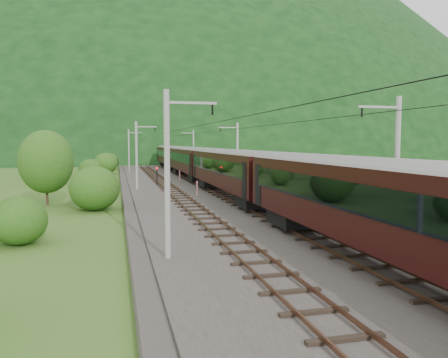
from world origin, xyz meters
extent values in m
plane|color=#325019|center=(0.00, 0.00, 0.00)|extent=(600.00, 600.00, 0.00)
cube|color=#38332D|center=(0.00, 10.00, 0.15)|extent=(14.00, 220.00, 0.30)
cube|color=brown|center=(-3.12, 10.00, 0.49)|extent=(0.08, 220.00, 0.15)
cube|color=brown|center=(-1.68, 10.00, 0.49)|extent=(0.08, 220.00, 0.15)
cube|color=black|center=(-2.40, 10.00, 0.36)|extent=(2.40, 220.00, 0.12)
cube|color=brown|center=(1.68, 10.00, 0.49)|extent=(0.08, 220.00, 0.15)
cube|color=brown|center=(3.12, 10.00, 0.49)|extent=(0.08, 220.00, 0.15)
cube|color=black|center=(2.40, 10.00, 0.36)|extent=(2.40, 220.00, 0.12)
cylinder|color=gray|center=(-6.20, 0.00, 4.30)|extent=(0.28, 0.28, 8.00)
cube|color=gray|center=(-5.00, 0.00, 7.70)|extent=(2.40, 0.12, 0.12)
cylinder|color=black|center=(-4.00, 0.00, 7.40)|extent=(0.10, 0.10, 0.50)
cylinder|color=gray|center=(-6.20, 32.00, 4.30)|extent=(0.28, 0.28, 8.00)
cube|color=gray|center=(-5.00, 32.00, 7.70)|extent=(2.40, 0.12, 0.12)
cylinder|color=black|center=(-4.00, 32.00, 7.40)|extent=(0.10, 0.10, 0.50)
cylinder|color=gray|center=(-6.20, 64.00, 4.30)|extent=(0.28, 0.28, 8.00)
cube|color=gray|center=(-5.00, 64.00, 7.70)|extent=(2.40, 0.12, 0.12)
cylinder|color=black|center=(-4.00, 64.00, 7.40)|extent=(0.10, 0.10, 0.50)
cylinder|color=gray|center=(-6.20, 96.00, 4.30)|extent=(0.28, 0.28, 8.00)
cube|color=gray|center=(-5.00, 96.00, 7.70)|extent=(2.40, 0.12, 0.12)
cylinder|color=black|center=(-4.00, 96.00, 7.40)|extent=(0.10, 0.10, 0.50)
cylinder|color=gray|center=(-6.20, 128.00, 4.30)|extent=(0.28, 0.28, 8.00)
cube|color=gray|center=(-5.00, 128.00, 7.70)|extent=(2.40, 0.12, 0.12)
cylinder|color=black|center=(-4.00, 128.00, 7.40)|extent=(0.10, 0.10, 0.50)
cylinder|color=gray|center=(6.20, 0.00, 4.30)|extent=(0.28, 0.28, 8.00)
cube|color=gray|center=(5.00, 0.00, 7.70)|extent=(2.40, 0.12, 0.12)
cylinder|color=black|center=(4.00, 0.00, 7.40)|extent=(0.10, 0.10, 0.50)
cylinder|color=gray|center=(6.20, 32.00, 4.30)|extent=(0.28, 0.28, 8.00)
cube|color=gray|center=(5.00, 32.00, 7.70)|extent=(2.40, 0.12, 0.12)
cylinder|color=black|center=(4.00, 32.00, 7.40)|extent=(0.10, 0.10, 0.50)
cylinder|color=gray|center=(6.20, 64.00, 4.30)|extent=(0.28, 0.28, 8.00)
cube|color=gray|center=(5.00, 64.00, 7.70)|extent=(2.40, 0.12, 0.12)
cylinder|color=black|center=(4.00, 64.00, 7.40)|extent=(0.10, 0.10, 0.50)
cylinder|color=gray|center=(6.20, 96.00, 4.30)|extent=(0.28, 0.28, 8.00)
cube|color=gray|center=(5.00, 96.00, 7.70)|extent=(2.40, 0.12, 0.12)
cylinder|color=black|center=(4.00, 96.00, 7.40)|extent=(0.10, 0.10, 0.50)
cylinder|color=gray|center=(6.20, 128.00, 4.30)|extent=(0.28, 0.28, 8.00)
cube|color=gray|center=(5.00, 128.00, 7.70)|extent=(2.40, 0.12, 0.12)
cylinder|color=black|center=(4.00, 128.00, 7.40)|extent=(0.10, 0.10, 0.50)
cylinder|color=black|center=(-2.40, 10.00, 7.10)|extent=(0.03, 198.00, 0.03)
cylinder|color=black|center=(2.40, 10.00, 7.10)|extent=(0.03, 198.00, 0.03)
ellipsoid|color=black|center=(0.00, 260.00, 0.00)|extent=(504.00, 360.00, 244.00)
cube|color=black|center=(2.40, -3.27, 3.18)|extent=(3.16, 23.96, 3.27)
cylinder|color=slate|center=(2.40, -3.27, 4.65)|extent=(3.16, 23.84, 3.16)
cube|color=black|center=(0.80, -3.27, 3.58)|extent=(0.05, 21.09, 1.25)
cube|color=black|center=(4.00, -3.27, 3.58)|extent=(0.05, 21.09, 1.25)
cube|color=black|center=(2.40, 5.12, 1.06)|extent=(2.40, 3.49, 0.98)
cube|color=black|center=(2.40, 21.66, 3.18)|extent=(3.16, 23.96, 3.27)
cylinder|color=slate|center=(2.40, 21.66, 4.65)|extent=(3.16, 23.84, 3.16)
cube|color=black|center=(0.80, 21.66, 3.58)|extent=(0.05, 21.09, 1.25)
cube|color=black|center=(4.00, 21.66, 3.58)|extent=(0.05, 21.09, 1.25)
cube|color=black|center=(2.40, 13.27, 1.06)|extent=(2.40, 3.49, 0.98)
cube|color=black|center=(2.40, 30.04, 1.06)|extent=(2.40, 3.49, 0.98)
cube|color=black|center=(2.40, 46.59, 3.18)|extent=(3.16, 23.96, 3.27)
cylinder|color=slate|center=(2.40, 46.59, 4.65)|extent=(3.16, 23.84, 3.16)
cube|color=black|center=(0.80, 46.59, 3.58)|extent=(0.05, 21.09, 1.25)
cube|color=black|center=(4.00, 46.59, 3.58)|extent=(0.05, 21.09, 1.25)
cube|color=black|center=(2.40, 38.20, 1.06)|extent=(2.40, 3.49, 0.98)
cube|color=black|center=(2.40, 54.97, 1.06)|extent=(2.40, 3.49, 0.98)
cube|color=black|center=(2.40, 71.51, 3.18)|extent=(3.16, 23.96, 3.27)
cylinder|color=slate|center=(2.40, 71.51, 4.65)|extent=(3.16, 23.84, 3.16)
cube|color=black|center=(0.80, 71.51, 3.58)|extent=(0.05, 21.09, 1.25)
cube|color=black|center=(4.00, 71.51, 3.58)|extent=(0.05, 21.09, 1.25)
cube|color=black|center=(2.40, 63.13, 1.06)|extent=(2.40, 3.49, 0.98)
cube|color=black|center=(2.40, 79.90, 1.06)|extent=(2.40, 3.49, 0.98)
cube|color=navy|center=(2.40, 106.24, 3.18)|extent=(3.16, 19.61, 3.27)
cylinder|color=slate|center=(2.40, 106.24, 4.65)|extent=(3.16, 19.51, 3.16)
cube|color=black|center=(0.80, 106.24, 3.58)|extent=(0.05, 17.25, 1.25)
cube|color=black|center=(4.00, 106.24, 3.58)|extent=(0.05, 17.25, 1.25)
cube|color=black|center=(2.40, 99.38, 1.06)|extent=(2.40, 3.49, 0.98)
cube|color=black|center=(2.40, 113.11, 1.06)|extent=(2.40, 3.49, 0.98)
cube|color=gold|center=(2.40, 115.85, 2.97)|extent=(3.22, 0.50, 2.94)
cube|color=gold|center=(2.40, 96.64, 2.97)|extent=(3.22, 0.50, 2.94)
cube|color=black|center=(2.40, 109.24, 5.42)|extent=(0.08, 1.60, 0.98)
cylinder|color=red|center=(-0.42, 23.89, 1.07)|extent=(0.16, 0.16, 1.53)
cylinder|color=red|center=(0.31, 41.89, 1.07)|extent=(0.17, 0.17, 1.55)
cylinder|color=black|center=(-3.49, 35.82, 1.39)|extent=(0.15, 0.15, 2.18)
sphere|color=red|center=(-3.49, 35.82, 2.53)|extent=(0.26, 0.26, 0.26)
ellipsoid|color=#254E15|center=(-13.96, 6.00, 1.39)|extent=(3.10, 3.10, 2.79)
ellipsoid|color=#254E15|center=(-10.39, 18.10, 1.91)|extent=(4.25, 4.25, 3.83)
ellipsoid|color=#254E15|center=(-11.72, 35.30, 1.16)|extent=(2.58, 2.58, 2.32)
ellipsoid|color=#254E15|center=(-12.46, 49.87, 1.64)|extent=(3.65, 3.65, 3.28)
ellipsoid|color=#254E15|center=(-10.51, 63.27, 1.96)|extent=(4.37, 4.37, 3.93)
ellipsoid|color=#254E15|center=(-9.95, 75.63, 1.77)|extent=(3.94, 3.94, 3.55)
ellipsoid|color=#254E15|center=(-10.61, 90.70, 1.30)|extent=(2.89, 2.89, 2.60)
cylinder|color=black|center=(-14.85, 22.42, 1.90)|extent=(0.24, 0.24, 3.80)
ellipsoid|color=#254E15|center=(-14.85, 22.42, 4.07)|extent=(4.89, 4.89, 5.86)
cylinder|color=black|center=(-16.91, 43.65, 1.92)|extent=(0.24, 0.24, 3.83)
ellipsoid|color=#254E15|center=(-16.91, 43.65, 4.10)|extent=(4.93, 4.93, 5.91)
cylinder|color=black|center=(-18.03, 57.99, 1.72)|extent=(0.24, 0.24, 3.45)
ellipsoid|color=#254E15|center=(-18.03, 57.99, 3.69)|extent=(4.43, 4.43, 5.32)
ellipsoid|color=#254E15|center=(11.82, 20.00, 1.04)|extent=(2.32, 2.32, 2.09)
ellipsoid|color=#254E15|center=(13.77, 48.88, 0.87)|extent=(1.93, 1.93, 1.74)
camera|label=1|loc=(-8.51, -20.60, 5.83)|focal=35.00mm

